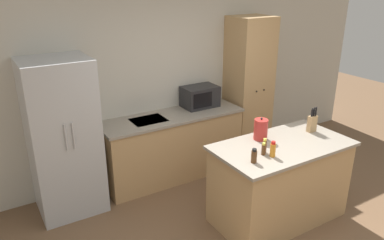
{
  "coord_description": "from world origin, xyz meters",
  "views": [
    {
      "loc": [
        -2.32,
        -2.14,
        2.65
      ],
      "look_at": [
        -0.17,
        1.4,
        1.05
      ],
      "focal_mm": 35.0,
      "sensor_mm": 36.0,
      "label": 1
    }
  ],
  "objects_px": {
    "knife_block": "(312,123)",
    "spice_bottle_green_herb": "(273,150)",
    "spice_bottle_tall_dark": "(263,149)",
    "spice_bottle_short_red": "(265,146)",
    "pantry_cabinet": "(248,89)",
    "spice_bottle_amber_oil": "(254,156)",
    "kettle": "(261,129)",
    "microwave": "(200,97)",
    "refrigerator": "(63,138)"
  },
  "relations": [
    {
      "from": "spice_bottle_short_red",
      "to": "kettle",
      "type": "relative_size",
      "value": 0.6
    },
    {
      "from": "refrigerator",
      "to": "knife_block",
      "type": "relative_size",
      "value": 6.14
    },
    {
      "from": "knife_block",
      "to": "spice_bottle_tall_dark",
      "type": "xyz_separation_m",
      "value": [
        -0.89,
        -0.17,
        -0.05
      ]
    },
    {
      "from": "pantry_cabinet",
      "to": "knife_block",
      "type": "xyz_separation_m",
      "value": [
        -0.23,
        -1.45,
        -0.01
      ]
    },
    {
      "from": "pantry_cabinet",
      "to": "spice_bottle_amber_oil",
      "type": "height_order",
      "value": "pantry_cabinet"
    },
    {
      "from": "spice_bottle_amber_oil",
      "to": "kettle",
      "type": "relative_size",
      "value": 0.57
    },
    {
      "from": "refrigerator",
      "to": "spice_bottle_green_herb",
      "type": "height_order",
      "value": "refrigerator"
    },
    {
      "from": "spice_bottle_tall_dark",
      "to": "spice_bottle_short_red",
      "type": "relative_size",
      "value": 0.85
    },
    {
      "from": "microwave",
      "to": "spice_bottle_tall_dark",
      "type": "relative_size",
      "value": 3.71
    },
    {
      "from": "knife_block",
      "to": "spice_bottle_short_red",
      "type": "distance_m",
      "value": 0.86
    },
    {
      "from": "knife_block",
      "to": "kettle",
      "type": "relative_size",
      "value": 1.16
    },
    {
      "from": "spice_bottle_short_red",
      "to": "spice_bottle_amber_oil",
      "type": "bearing_deg",
      "value": -153.96
    },
    {
      "from": "refrigerator",
      "to": "pantry_cabinet",
      "type": "distance_m",
      "value": 2.76
    },
    {
      "from": "spice_bottle_short_red",
      "to": "spice_bottle_green_herb",
      "type": "xyz_separation_m",
      "value": [
        0.01,
        -0.11,
        0.01
      ]
    },
    {
      "from": "refrigerator",
      "to": "kettle",
      "type": "bearing_deg",
      "value": -33.47
    },
    {
      "from": "knife_block",
      "to": "spice_bottle_tall_dark",
      "type": "bearing_deg",
      "value": -169.01
    },
    {
      "from": "spice_bottle_tall_dark",
      "to": "spice_bottle_short_red",
      "type": "distance_m",
      "value": 0.06
    },
    {
      "from": "microwave",
      "to": "refrigerator",
      "type": "bearing_deg",
      "value": -175.71
    },
    {
      "from": "spice_bottle_tall_dark",
      "to": "spice_bottle_green_herb",
      "type": "relative_size",
      "value": 0.79
    },
    {
      "from": "pantry_cabinet",
      "to": "spice_bottle_short_red",
      "type": "height_order",
      "value": "pantry_cabinet"
    },
    {
      "from": "refrigerator",
      "to": "kettle",
      "type": "xyz_separation_m",
      "value": [
        1.86,
        -1.23,
        0.14
      ]
    },
    {
      "from": "knife_block",
      "to": "kettle",
      "type": "distance_m",
      "value": 0.68
    },
    {
      "from": "microwave",
      "to": "kettle",
      "type": "bearing_deg",
      "value": -93.19
    },
    {
      "from": "knife_block",
      "to": "spice_bottle_short_red",
      "type": "xyz_separation_m",
      "value": [
        -0.85,
        -0.14,
        -0.04
      ]
    },
    {
      "from": "knife_block",
      "to": "pantry_cabinet",
      "type": "bearing_deg",
      "value": 81.02
    },
    {
      "from": "microwave",
      "to": "spice_bottle_amber_oil",
      "type": "height_order",
      "value": "microwave"
    },
    {
      "from": "microwave",
      "to": "spice_bottle_amber_oil",
      "type": "relative_size",
      "value": 3.33
    },
    {
      "from": "spice_bottle_tall_dark",
      "to": "spice_bottle_amber_oil",
      "type": "bearing_deg",
      "value": -157.23
    },
    {
      "from": "microwave",
      "to": "spice_bottle_short_red",
      "type": "distance_m",
      "value": 1.68
    },
    {
      "from": "knife_block",
      "to": "spice_bottle_green_herb",
      "type": "height_order",
      "value": "knife_block"
    },
    {
      "from": "knife_block",
      "to": "kettle",
      "type": "xyz_separation_m",
      "value": [
        -0.66,
        0.14,
        0.01
      ]
    },
    {
      "from": "knife_block",
      "to": "spice_bottle_short_red",
      "type": "relative_size",
      "value": 1.92
    },
    {
      "from": "pantry_cabinet",
      "to": "microwave",
      "type": "xyz_separation_m",
      "value": [
        -0.81,
        0.07,
        -0.01
      ]
    },
    {
      "from": "spice_bottle_tall_dark",
      "to": "kettle",
      "type": "relative_size",
      "value": 0.51
    },
    {
      "from": "knife_block",
      "to": "spice_bottle_green_herb",
      "type": "relative_size",
      "value": 1.79
    },
    {
      "from": "spice_bottle_tall_dark",
      "to": "spice_bottle_short_red",
      "type": "height_order",
      "value": "spice_bottle_short_red"
    },
    {
      "from": "pantry_cabinet",
      "to": "spice_bottle_green_herb",
      "type": "distance_m",
      "value": 2.01
    },
    {
      "from": "microwave",
      "to": "spice_bottle_tall_dark",
      "type": "xyz_separation_m",
      "value": [
        -0.31,
        -1.69,
        -0.05
      ]
    },
    {
      "from": "knife_block",
      "to": "microwave",
      "type": "bearing_deg",
      "value": 111.0
    },
    {
      "from": "kettle",
      "to": "pantry_cabinet",
      "type": "bearing_deg",
      "value": 55.75
    },
    {
      "from": "pantry_cabinet",
      "to": "spice_bottle_amber_oil",
      "type": "bearing_deg",
      "value": -127.7
    },
    {
      "from": "knife_block",
      "to": "spice_bottle_amber_oil",
      "type": "distance_m",
      "value": 1.12
    },
    {
      "from": "spice_bottle_amber_oil",
      "to": "kettle",
      "type": "bearing_deg",
      "value": 42.88
    },
    {
      "from": "spice_bottle_short_red",
      "to": "refrigerator",
      "type": "bearing_deg",
      "value": 137.93
    },
    {
      "from": "spice_bottle_green_herb",
      "to": "knife_block",
      "type": "bearing_deg",
      "value": 16.77
    },
    {
      "from": "refrigerator",
      "to": "microwave",
      "type": "distance_m",
      "value": 1.95
    },
    {
      "from": "pantry_cabinet",
      "to": "kettle",
      "type": "bearing_deg",
      "value": -124.25
    },
    {
      "from": "pantry_cabinet",
      "to": "kettle",
      "type": "height_order",
      "value": "pantry_cabinet"
    },
    {
      "from": "spice_bottle_short_red",
      "to": "microwave",
      "type": "bearing_deg",
      "value": 80.89
    },
    {
      "from": "spice_bottle_amber_oil",
      "to": "refrigerator",
      "type": "bearing_deg",
      "value": 131.47
    }
  ]
}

